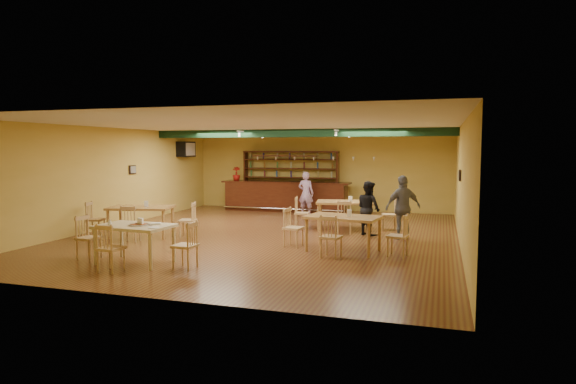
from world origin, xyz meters
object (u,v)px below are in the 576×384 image
(dining_table_c, at_px, (141,222))
(bar_counter, at_px, (286,196))
(patron_bar, at_px, (306,193))
(dining_table_d, at_px, (343,234))
(dining_table_b, at_px, (345,215))
(near_table, at_px, (135,244))
(patron_right_a, at_px, (369,208))

(dining_table_c, bearing_deg, bar_counter, 58.40)
(dining_table_c, relative_size, patron_bar, 1.05)
(dining_table_d, bearing_deg, bar_counter, 127.04)
(dining_table_b, xyz_separation_m, patron_bar, (-1.94, 2.72, 0.36))
(dining_table_b, xyz_separation_m, near_table, (-3.33, -5.60, -0.01))
(near_table, height_order, patron_right_a, patron_right_a)
(near_table, bearing_deg, patron_right_a, 52.57)
(dining_table_d, xyz_separation_m, patron_right_a, (0.26, 2.32, 0.33))
(near_table, height_order, patron_bar, patron_bar)
(dining_table_b, height_order, near_table, dining_table_b)
(bar_counter, relative_size, dining_table_d, 2.99)
(dining_table_d, relative_size, near_table, 1.10)
(dining_table_d, bearing_deg, dining_table_b, 109.17)
(dining_table_d, bearing_deg, near_table, -138.09)
(patron_bar, bearing_deg, patron_right_a, 132.37)
(near_table, distance_m, patron_right_a, 6.34)
(dining_table_d, xyz_separation_m, near_table, (-3.87, -2.48, -0.01))
(patron_bar, bearing_deg, bar_counter, -34.29)
(bar_counter, xyz_separation_m, near_table, (-0.37, -9.14, -0.16))
(patron_bar, relative_size, patron_right_a, 1.04)
(near_table, xyz_separation_m, patron_right_a, (4.13, 4.80, 0.34))
(dining_table_d, height_order, patron_right_a, patron_right_a)
(dining_table_b, xyz_separation_m, dining_table_d, (0.54, -3.12, -0.00))
(bar_counter, bearing_deg, dining_table_b, -50.07)
(dining_table_c, height_order, patron_bar, patron_bar)
(bar_counter, xyz_separation_m, dining_table_c, (-2.06, -6.39, -0.16))
(patron_bar, distance_m, patron_right_a, 4.45)
(dining_table_c, distance_m, patron_bar, 6.38)
(bar_counter, relative_size, dining_table_b, 2.97)
(bar_counter, bearing_deg, near_table, -92.29)
(dining_table_c, relative_size, patron_right_a, 1.10)
(bar_counter, height_order, patron_right_a, patron_right_a)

